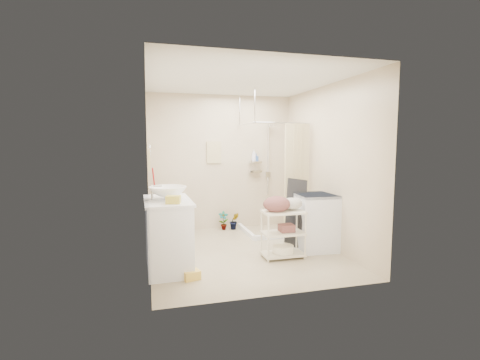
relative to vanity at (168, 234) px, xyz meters
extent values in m
plane|color=tan|center=(1.16, 0.43, -0.47)|extent=(3.20, 3.20, 0.00)
cube|color=silver|center=(1.16, 0.43, 2.13)|extent=(2.80, 3.20, 0.04)
cube|color=beige|center=(1.16, 2.03, 0.83)|extent=(2.80, 0.04, 2.60)
cube|color=beige|center=(1.16, -1.17, 0.83)|extent=(2.80, 0.04, 2.60)
cube|color=beige|center=(-0.24, 0.43, 0.83)|extent=(0.04, 3.20, 2.60)
cube|color=beige|center=(2.56, 0.43, 0.83)|extent=(0.04, 3.20, 2.60)
cube|color=silver|center=(0.00, 0.00, 0.00)|extent=(0.62, 1.08, 0.93)
imported|color=white|center=(0.01, 0.03, 0.55)|extent=(0.52, 0.52, 0.17)
cube|color=gold|center=(0.05, -0.33, 0.52)|extent=(0.20, 0.17, 0.10)
cube|color=#FACE4E|center=(0.25, -0.47, -0.39)|extent=(0.33, 0.28, 0.15)
imported|color=silver|center=(0.12, 1.07, -0.09)|extent=(0.75, 0.45, 0.75)
imported|color=#9B5627|center=(1.16, 1.85, -0.29)|extent=(0.21, 0.16, 0.36)
imported|color=brown|center=(1.37, 1.83, -0.30)|extent=(0.19, 0.15, 0.33)
cube|color=beige|center=(1.01, 2.01, 1.03)|extent=(0.28, 0.03, 0.42)
imported|color=silver|center=(1.80, 1.94, 0.97)|extent=(0.11, 0.11, 0.23)
imported|color=#3659A1|center=(1.85, 1.94, 0.93)|extent=(0.09, 0.09, 0.15)
cube|color=silver|center=(2.30, 0.27, -0.03)|extent=(0.64, 0.66, 0.88)
camera|label=1|loc=(-0.25, -4.62, 1.20)|focal=26.00mm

